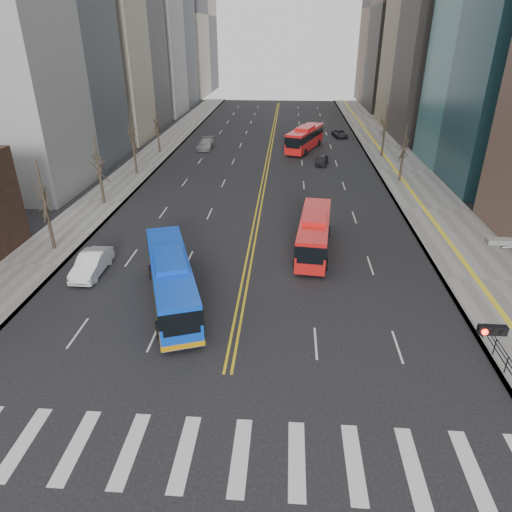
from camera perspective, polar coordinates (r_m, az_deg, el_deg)
ground at (r=21.03m, az=-5.47°, el=-23.46°), size 220.00×220.00×0.00m
sidewalk_right at (r=62.24m, az=17.88°, el=10.20°), size 7.00×130.00×0.15m
sidewalk_left at (r=63.48m, az=-14.03°, el=10.98°), size 5.00×130.00×0.15m
crosswalk at (r=21.02m, az=-5.47°, el=-23.45°), size 26.70×4.00×0.01m
centerline at (r=70.25m, az=1.73°, el=13.10°), size 0.55×100.00×0.01m
pedestrian_railing at (r=27.15m, az=28.89°, el=-11.54°), size 0.06×6.06×1.02m
street_trees at (r=50.17m, az=-7.70°, el=13.23°), size 35.20×47.20×7.60m
blue_bus at (r=29.81m, az=-10.54°, el=-2.80°), size 6.01×11.53×3.32m
red_bus_near at (r=36.59m, az=7.29°, el=3.12°), size 3.25×9.92×3.13m
red_bus_far at (r=70.25m, az=6.13°, el=14.57°), size 5.95×11.07×3.45m
car_white at (r=35.33m, az=-19.86°, el=-0.92°), size 1.69×4.81×1.58m
car_dark_mid at (r=62.57m, az=8.25°, el=11.77°), size 2.07×3.82×1.23m
car_silver at (r=71.24m, az=-6.30°, el=13.76°), size 2.12×5.15×1.49m
car_dark_far at (r=80.38m, az=10.44°, el=14.81°), size 2.63×4.49×1.17m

